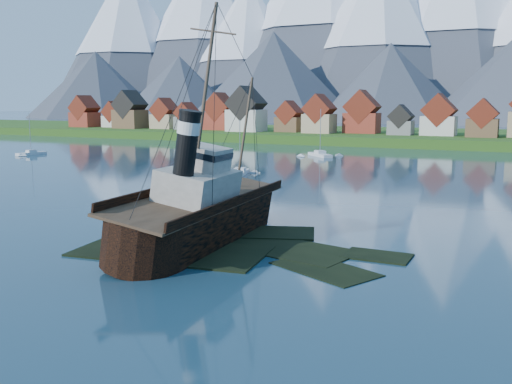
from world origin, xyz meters
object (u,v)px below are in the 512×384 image
at_px(sailboat_b, 31,154).
at_px(sailboat_c, 320,155).
at_px(tugboat_wreck, 206,209).
at_px(sailboat_a, 240,173).

bearing_deg(sailboat_b, sailboat_c, 33.01).
height_order(tugboat_wreck, sailboat_a, tugboat_wreck).
height_order(sailboat_a, sailboat_c, sailboat_c).
height_order(tugboat_wreck, sailboat_c, tugboat_wreck).
bearing_deg(tugboat_wreck, sailboat_a, 109.81).
xyz_separation_m(sailboat_b, sailboat_c, (71.15, 30.37, 0.01)).
bearing_deg(tugboat_wreck, sailboat_c, 98.43).
bearing_deg(sailboat_a, sailboat_c, 71.50).
xyz_separation_m(sailboat_a, sailboat_c, (1.31, 42.68, 0.04)).
bearing_deg(sailboat_c, tugboat_wreck, -122.30).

